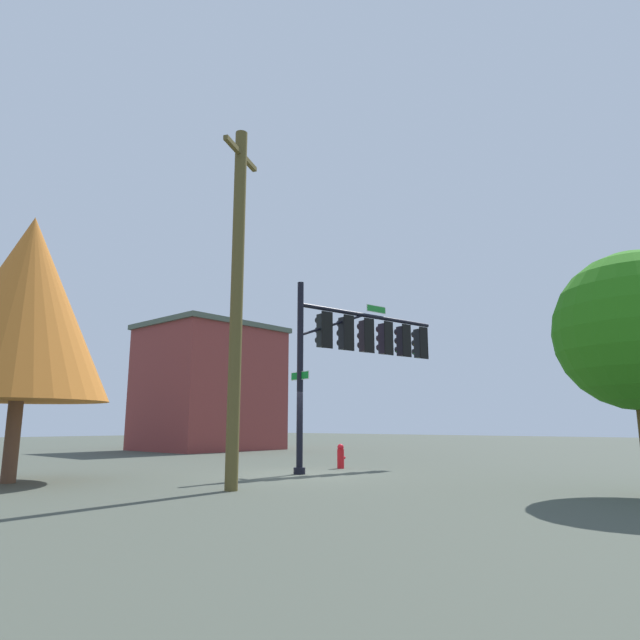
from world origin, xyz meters
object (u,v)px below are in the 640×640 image
object	(u,v)px
signal_pole_assembly	(362,343)
tree_near	(638,331)
tree_mid	(26,307)
fire_hydrant	(341,456)
brick_building	(209,387)
utility_pole	(237,296)

from	to	relation	value
signal_pole_assembly	tree_near	bearing A→B (deg)	-100.03
tree_near	tree_mid	xyz separation A→B (m)	(-7.99, 13.17, 1.15)
signal_pole_assembly	tree_mid	size ratio (longest dim) A/B	0.86
fire_hydrant	tree_mid	bearing A→B (deg)	159.95
tree_near	tree_mid	bearing A→B (deg)	121.24
brick_building	utility_pole	bearing A→B (deg)	-125.50
utility_pole	signal_pole_assembly	bearing A→B (deg)	10.73
utility_pole	tree_mid	distance (m)	6.29
tree_near	tree_mid	size ratio (longest dim) A/B	0.73
tree_mid	signal_pole_assembly	bearing A→B (deg)	-24.56
signal_pole_assembly	utility_pole	xyz separation A→B (m)	(-6.79, -1.29, 0.27)
signal_pole_assembly	brick_building	distance (m)	16.76
fire_hydrant	tree_near	xyz separation A→B (m)	(-1.44, -9.73, 3.13)
signal_pole_assembly	fire_hydrant	size ratio (longest dim) A/B	7.55
signal_pole_assembly	fire_hydrant	xyz separation A→B (m)	(-0.12, 0.92, -3.91)
signal_pole_assembly	tree_near	xyz separation A→B (m)	(-1.56, -8.81, -0.78)
signal_pole_assembly	utility_pole	world-z (taller)	utility_pole
fire_hydrant	brick_building	xyz separation A→B (m)	(5.55, 14.92, 3.35)
fire_hydrant	brick_building	bearing A→B (deg)	69.59
signal_pole_assembly	brick_building	xyz separation A→B (m)	(5.43, 15.84, -0.56)
tree_mid	brick_building	bearing A→B (deg)	37.47
tree_near	tree_mid	world-z (taller)	tree_mid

